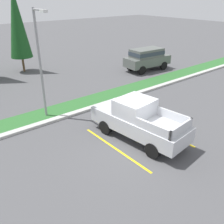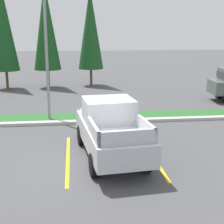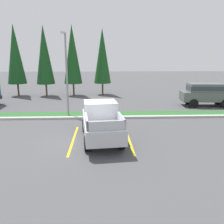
% 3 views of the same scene
% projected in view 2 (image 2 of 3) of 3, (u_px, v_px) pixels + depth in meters
% --- Properties ---
extents(ground_plane, '(120.00, 120.00, 0.00)m').
position_uv_depth(ground_plane, '(94.00, 162.00, 11.90)').
color(ground_plane, '#4C4C4F').
extents(parking_line_near, '(0.12, 4.80, 0.01)m').
position_uv_depth(parking_line_near, '(68.00, 158.00, 12.23)').
color(parking_line_near, yellow).
rests_on(parking_line_near, ground).
extents(parking_line_far, '(0.12, 4.80, 0.01)m').
position_uv_depth(parking_line_far, '(152.00, 155.00, 12.58)').
color(parking_line_far, yellow).
rests_on(parking_line_far, ground).
extents(curb_strip, '(56.00, 0.40, 0.15)m').
position_uv_depth(curb_strip, '(88.00, 122.00, 16.70)').
color(curb_strip, '#B2B2AD').
rests_on(curb_strip, ground).
extents(grass_median, '(56.00, 1.80, 0.06)m').
position_uv_depth(grass_median, '(87.00, 117.00, 17.77)').
color(grass_median, '#2D662D').
rests_on(grass_median, ground).
extents(pickup_truck_main, '(2.44, 5.40, 2.10)m').
position_uv_depth(pickup_truck_main, '(110.00, 129.00, 12.20)').
color(pickup_truck_main, black).
rests_on(pickup_truck_main, ground).
extents(street_light, '(0.24, 1.49, 6.21)m').
position_uv_depth(street_light, '(46.00, 48.00, 16.33)').
color(street_light, gray).
rests_on(street_light, ground).
extents(cypress_tree_left_inner, '(2.05, 2.05, 7.90)m').
position_uv_depth(cypress_tree_left_inner, '(3.00, 27.00, 25.07)').
color(cypress_tree_left_inner, brown).
rests_on(cypress_tree_left_inner, ground).
extents(cypress_tree_center, '(2.07, 2.07, 7.97)m').
position_uv_depth(cypress_tree_center, '(46.00, 26.00, 25.60)').
color(cypress_tree_center, brown).
rests_on(cypress_tree_center, ground).
extents(cypress_tree_right_inner, '(2.00, 2.00, 7.69)m').
position_uv_depth(cypress_tree_right_inner, '(90.00, 29.00, 26.61)').
color(cypress_tree_right_inner, brown).
rests_on(cypress_tree_right_inner, ground).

